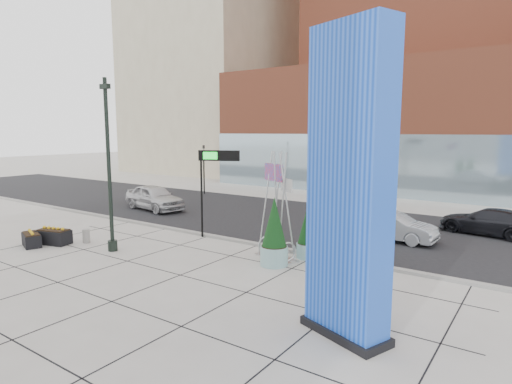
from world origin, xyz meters
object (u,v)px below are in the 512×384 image
Objects in this scene: car_white_west at (154,198)px; car_silver_mid at (392,227)px; public_art_sculpture at (277,231)px; overhead_street_sign at (213,163)px; concrete_bollard at (86,236)px; lamp_post at (110,182)px; blue_pylon at (349,191)px.

car_white_west reaches higher than car_silver_mid.
public_art_sculpture is 5.08m from overhead_street_sign.
car_white_west is at bearing 116.38° from concrete_bollard.
overhead_street_sign is 1.04× the size of car_silver_mid.
lamp_post is 7.55m from public_art_sculpture.
car_white_west is (-3.83, 7.72, 0.51)m from concrete_bollard.
lamp_post reaches higher than car_silver_mid.
overhead_street_sign is 0.88× the size of car_white_west.
overhead_street_sign is (-9.31, 5.71, -0.06)m from blue_pylon.
car_white_west is at bearing 133.03° from overhead_street_sign.
overhead_street_sign is (4.51, 3.99, 3.40)m from concrete_bollard.
public_art_sculpture is at bearing 155.22° from car_silver_mid.
blue_pylon reaches higher than public_art_sculpture.
overhead_street_sign is at bearing 125.98° from car_silver_mid.
concrete_bollard is at bearing 175.77° from lamp_post.
car_white_west is at bearing 172.46° from blue_pylon.
blue_pylon is 1.89× the size of car_silver_mid.
public_art_sculpture is 13.47m from car_white_west.
public_art_sculpture is 9.33m from concrete_bollard.
car_silver_mid is (3.02, 5.68, -0.49)m from public_art_sculpture.
lamp_post is 10.17m from car_white_west.
blue_pylon is 20.23m from car_white_west.
car_silver_mid is at bearing -76.67° from car_white_west.
blue_pylon is 11.05m from car_silver_mid.
car_silver_mid is at bearing 42.69° from lamp_post.
lamp_post is at bearing -167.03° from blue_pylon.
blue_pylon is 14.35m from concrete_bollard.
overhead_street_sign is 9.20m from car_silver_mid.
public_art_sculpture is 1.03× the size of overhead_street_sign.
blue_pylon is at bearing -18.26° from public_art_sculpture.
lamp_post is at bearing -129.28° from public_art_sculpture.
lamp_post is at bearing -132.83° from car_white_west.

